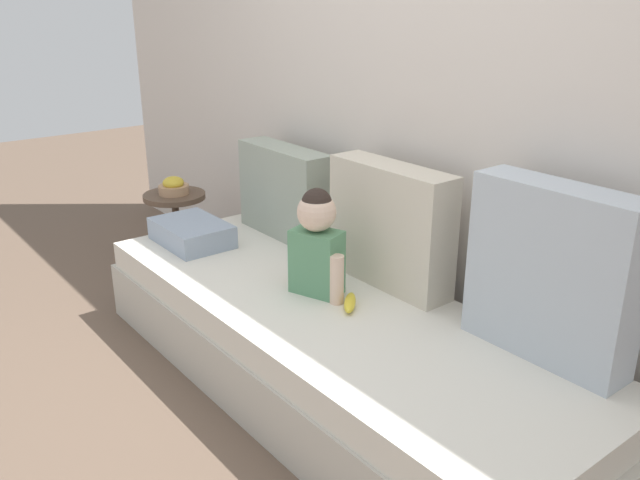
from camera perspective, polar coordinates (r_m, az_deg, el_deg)
The scene contains 11 objects.
ground_plane at distance 2.84m, azimuth 0.70°, elevation -12.62°, with size 12.00×12.00×0.00m, color brown.
back_wall at distance 2.79m, azimuth 9.88°, elevation 11.34°, with size 5.63×0.10×2.24m, color silver.
couch at distance 2.73m, azimuth 0.72°, elevation -9.20°, with size 2.43×0.85×0.40m.
throw_pillow_left at distance 3.31m, azimuth -3.07°, elevation 4.14°, with size 0.58×0.16×0.45m, color #99A393.
throw_pillow_center at distance 2.74m, azimuth 6.04°, elevation 1.24°, with size 0.59×0.16×0.51m, color beige.
throw_pillow_right at distance 2.29m, azimuth 19.25°, elevation -2.71°, with size 0.57×0.16×0.59m, color #B2BCC6.
toddler at distance 2.65m, azimuth -0.28°, elevation -0.07°, with size 0.31×0.18×0.44m.
banana at distance 2.60m, azimuth 2.59°, elevation -5.39°, with size 0.17×0.04×0.04m, color yellow.
folded_blanket at distance 3.30m, azimuth -10.96°, elevation 0.62°, with size 0.40×0.28×0.11m, color #8E9EB2.
side_table at distance 3.91m, azimuth -12.29°, elevation 2.33°, with size 0.35×0.35×0.47m.
fruit_bowl at distance 3.87m, azimuth -12.46°, elevation 4.49°, with size 0.17×0.17×0.10m.
Camera 1 is at (1.85, -1.49, 1.55)m, focal length 37.26 mm.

